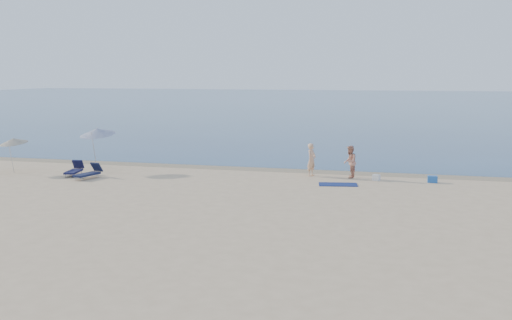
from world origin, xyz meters
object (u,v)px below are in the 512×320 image
Objects in this scene: person_left at (312,160)px; person_right at (350,162)px; umbrella_near at (97,132)px; blue_cooler at (432,179)px.

person_left is 1.02× the size of person_right.
person_left is at bearing -93.31° from person_right.
person_left is 11.93m from umbrella_near.
person_right is (2.03, -0.11, -0.02)m from person_left.
person_left is 2.03m from person_right.
person_right is 0.66× the size of umbrella_near.
person_right reaches higher than blue_cooler.
blue_cooler is at bearing 12.20° from umbrella_near.
umbrella_near reaches higher than blue_cooler.
person_left is at bearing 171.57° from blue_cooler.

